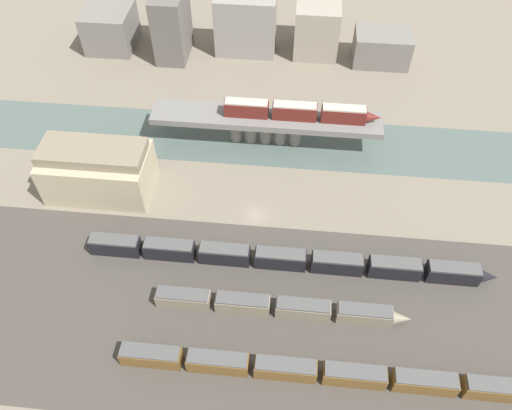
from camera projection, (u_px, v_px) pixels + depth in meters
name	position (u px, v px, depth m)	size (l,w,h in m)	color
ground_plane	(256.00, 215.00, 109.66)	(400.00, 400.00, 0.00)	#756B5B
railbed_yard	(243.00, 313.00, 94.09)	(280.00, 42.00, 0.01)	#423D38
river_water	(266.00, 140.00, 125.59)	(320.00, 18.46, 0.01)	#4C5B56
bridge	(266.00, 122.00, 121.11)	(55.62, 8.33, 7.84)	slate
train_on_bridge	(300.00, 112.00, 117.65)	(37.11, 2.92, 4.01)	#5B1E19
train_yard_near	(327.00, 373.00, 84.59)	(72.82, 2.96, 3.89)	brown
train_yard_mid	(280.00, 307.00, 92.96)	(47.69, 2.96, 3.60)	gray
train_yard_far	(287.00, 259.00, 99.64)	(81.52, 3.12, 4.08)	black
warehouse_building	(98.00, 170.00, 110.36)	(23.02, 13.20, 12.62)	tan
city_block_far_left	(110.00, 28.00, 149.81)	(13.68, 15.06, 11.50)	slate
city_block_left	(172.00, 25.00, 143.89)	(8.63, 15.05, 18.96)	#605B56
city_block_center	(246.00, 25.00, 145.58)	(17.52, 9.30, 17.06)	gray
city_block_right	(317.00, 27.00, 146.79)	(12.73, 14.75, 14.97)	gray
city_block_far_right	(382.00, 47.00, 145.06)	(16.03, 11.07, 9.10)	slate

